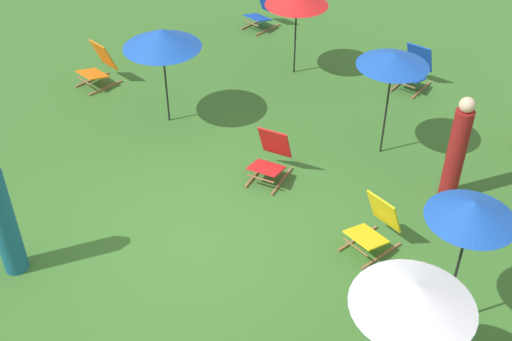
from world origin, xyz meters
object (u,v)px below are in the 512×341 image
person_0 (3,220)px  deckchair_6 (271,157)px  deckchair_5 (415,69)px  deckchair_7 (99,66)px  umbrella_2 (393,60)px  umbrella_3 (414,295)px  deckchair_8 (375,226)px  umbrella_0 (473,210)px  umbrella_4 (162,38)px  person_1 (457,151)px  deckchair_9 (263,11)px

person_0 → deckchair_6: bearing=-14.7°
deckchair_5 → person_0: person_0 is taller
deckchair_7 → umbrella_2: (5.14, 1.88, 1.32)m
deckchair_5 → deckchair_6: size_ratio=0.96×
deckchair_5 → deckchair_7: same height
umbrella_3 → deckchair_8: bearing=131.0°
umbrella_0 → umbrella_4: umbrella_0 is taller
person_0 → deckchair_7: bearing=42.7°
umbrella_4 → person_1: umbrella_4 is taller
deckchair_9 → umbrella_4: bearing=-69.6°
deckchair_7 → umbrella_3: size_ratio=0.45×
person_0 → umbrella_4: bearing=20.5°
deckchair_8 → umbrella_3: (1.58, -1.81, 1.33)m
umbrella_2 → deckchair_9: bearing=156.0°
umbrella_2 → umbrella_3: umbrella_3 is taller
umbrella_2 → umbrella_4: size_ratio=1.04×
deckchair_5 → umbrella_4: 4.79m
deckchair_6 → deckchair_9: 5.38m
umbrella_3 → umbrella_4: 6.33m
umbrella_4 → deckchair_7: bearing=-177.6°
umbrella_2 → umbrella_4: (-3.23, -1.80, -0.12)m
umbrella_4 → deckchair_5: bearing=58.5°
deckchair_8 → umbrella_4: (-4.45, 0.12, 1.20)m
umbrella_3 → person_0: 5.13m
deckchair_9 → deckchair_7: bearing=-96.9°
deckchair_7 → deckchair_9: bearing=83.3°
deckchair_6 → person_1: 2.73m
deckchair_9 → person_0: person_0 is taller
deckchair_5 → umbrella_4: umbrella_4 is taller
umbrella_2 → umbrella_0: bearing=-42.5°
deckchair_6 → umbrella_2: 2.35m
deckchair_7 → person_0: bearing=-48.0°
umbrella_2 → person_1: size_ratio=1.05×
umbrella_2 → umbrella_4: umbrella_2 is taller
deckchair_8 → person_0: person_0 is taller
umbrella_2 → person_0: 5.91m
deckchair_8 → deckchair_9: (-5.87, 3.99, 0.00)m
deckchair_9 → umbrella_4: size_ratio=0.48×
umbrella_4 → deckchair_6: bearing=1.4°
deckchair_6 → deckchair_7: same height
umbrella_2 → person_1: (1.38, -0.24, -0.86)m
deckchair_5 → deckchair_9: 3.84m
deckchair_9 → umbrella_0: (7.28, -4.49, 1.45)m
person_0 → person_1: (3.31, 5.28, -0.02)m
umbrella_4 → person_1: 4.93m
deckchair_6 → deckchair_7: bearing=163.9°
deckchair_6 → umbrella_3: (3.65, -1.99, 1.33)m
deckchair_7 → deckchair_9: same height
person_1 → umbrella_4: bearing=149.8°
umbrella_2 → umbrella_4: 3.70m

